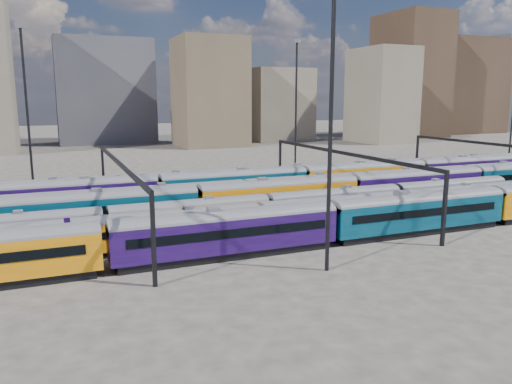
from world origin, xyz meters
name	(u,v)px	position (x,y,z in m)	size (l,w,h in m)	color
ground	(275,214)	(0.00, 0.00, 0.00)	(500.00, 500.00, 0.00)	#3C3632
rake_0	(227,228)	(-11.96, -15.00, 2.95)	(159.48, 3.33, 5.62)	black
rake_1	(258,216)	(-6.66, -10.00, 2.51)	(116.78, 2.85, 4.79)	black
rake_2	(105,220)	(-22.31, -5.00, 2.43)	(112.78, 2.75, 4.62)	black
rake_3	(280,192)	(0.60, 0.00, 2.93)	(113.01, 3.31, 5.59)	black
rake_4	(307,186)	(7.34, 5.00, 2.54)	(98.33, 2.88, 4.84)	black
rake_5	(303,177)	(9.39, 10.00, 2.96)	(137.17, 3.34, 5.65)	black
rake_6	(247,178)	(1.80, 15.00, 2.61)	(121.05, 2.95, 4.97)	black
gantry_1	(119,172)	(-20.00, 0.00, 6.79)	(0.35, 40.35, 8.03)	black
gantry_2	(341,160)	(10.00, 0.00, 6.79)	(0.35, 40.35, 8.03)	black
gantry_3	(502,151)	(40.00, 0.00, 6.79)	(0.35, 40.35, 8.03)	black
mast_1	(27,107)	(-30.00, 22.00, 13.97)	(1.40, 0.50, 25.60)	black
mast_2	(331,113)	(-5.00, -22.00, 13.97)	(1.40, 0.50, 25.60)	black
mast_3	(296,105)	(15.00, 24.00, 13.97)	(1.40, 0.50, 25.60)	black
skyline	(405,84)	(104.75, 105.73, 20.83)	(399.22, 60.48, 50.03)	#665B4C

